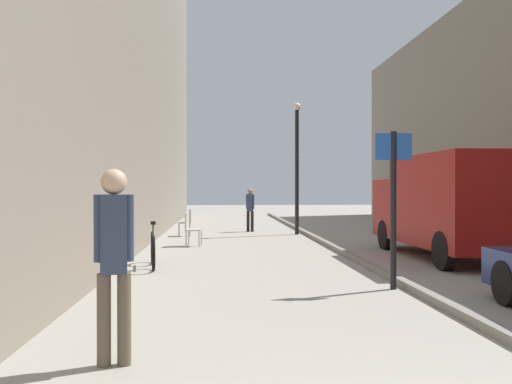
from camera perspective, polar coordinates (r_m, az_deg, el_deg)
name	(u,v)px	position (r m, az deg, el deg)	size (l,w,h in m)	color
ground_plane	(279,253)	(13.88, 2.47, -6.50)	(80.00, 80.00, 0.00)	gray
kerb_strip	(339,250)	(14.14, 8.89, -6.13)	(0.16, 40.00, 0.12)	slate
pedestrian_main_foreground	(250,207)	(20.57, -0.63, -1.59)	(0.32, 0.24, 1.66)	black
pedestrian_mid_block	(114,252)	(5.20, -14.91, -6.22)	(0.36, 0.24, 1.84)	brown
delivery_van	(447,204)	(13.53, 19.74, -1.18)	(2.01, 5.37, 2.43)	maroon
street_sign_post	(393,196)	(9.08, 14.44, -0.37)	(0.60, 0.10, 2.60)	black
lamp_post	(297,159)	(19.39, 4.39, 3.51)	(0.28, 0.28, 4.76)	black
bicycle_leaning	(153,249)	(11.51, -10.93, -6.02)	(0.31, 1.76, 0.98)	black
cafe_chair_near_window	(191,227)	(15.54, -6.97, -3.74)	(0.50, 0.50, 0.94)	#B7B2A8
cafe_chair_by_doorway	(187,220)	(18.84, -7.39, -3.02)	(0.49, 0.49, 0.94)	#B7B2A8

